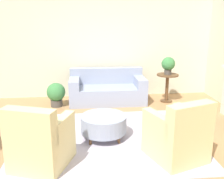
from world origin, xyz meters
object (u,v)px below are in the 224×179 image
object	(u,v)px
potted_plant_on_side_table	(168,65)
ottoman_table	(104,124)
armchair_left	(40,142)
side_table	(167,83)
armchair_right	(178,136)
couch	(107,90)
potted_plant_floor	(56,93)

from	to	relation	value
potted_plant_on_side_table	ottoman_table	bearing A→B (deg)	-131.70
armchair_left	potted_plant_on_side_table	world-z (taller)	potted_plant_on_side_table
side_table	armchair_right	bearing A→B (deg)	-103.93
armchair_right	side_table	size ratio (longest dim) A/B	1.37
side_table	ottoman_table	bearing A→B (deg)	-131.70
couch	potted_plant_on_side_table	bearing A→B (deg)	-5.36
potted_plant_floor	ottoman_table	bearing A→B (deg)	-61.25
armchair_right	potted_plant_floor	xyz separation A→B (m)	(-2.06, 2.66, -0.05)
armchair_right	side_table	xyz separation A→B (m)	(0.69, 2.76, 0.11)
couch	armchair_right	xyz separation A→B (m)	(0.81, -2.90, 0.07)
side_table	potted_plant_on_side_table	bearing A→B (deg)	-135.00
armchair_left	side_table	bearing A→B (deg)	45.85
ottoman_table	potted_plant_on_side_table	size ratio (longest dim) A/B	1.86
couch	armchair_left	xyz separation A→B (m)	(-1.19, -2.90, 0.07)
armchair_left	side_table	xyz separation A→B (m)	(2.68, 2.76, 0.11)
potted_plant_on_side_table	potted_plant_floor	bearing A→B (deg)	-177.83
potted_plant_on_side_table	armchair_left	bearing A→B (deg)	-134.15
armchair_right	side_table	bearing A→B (deg)	76.07
armchair_left	potted_plant_floor	size ratio (longest dim) A/B	1.69
potted_plant_on_side_table	potted_plant_floor	distance (m)	2.82
couch	potted_plant_floor	distance (m)	1.27
armchair_right	potted_plant_on_side_table	distance (m)	2.91
armchair_right	potted_plant_floor	world-z (taller)	armchair_right
armchair_left	armchair_right	bearing A→B (deg)	0.00
couch	side_table	bearing A→B (deg)	-5.36
armchair_right	ottoman_table	xyz separation A→B (m)	(-1.05, 0.82, -0.10)
armchair_left	potted_plant_floor	world-z (taller)	armchair_left
armchair_right	ottoman_table	distance (m)	1.33
ottoman_table	potted_plant_on_side_table	world-z (taller)	potted_plant_on_side_table
potted_plant_on_side_table	armchair_right	bearing A→B (deg)	-103.93
couch	armchair_left	world-z (taller)	armchair_left
armchair_right	potted_plant_on_side_table	size ratio (longest dim) A/B	2.25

